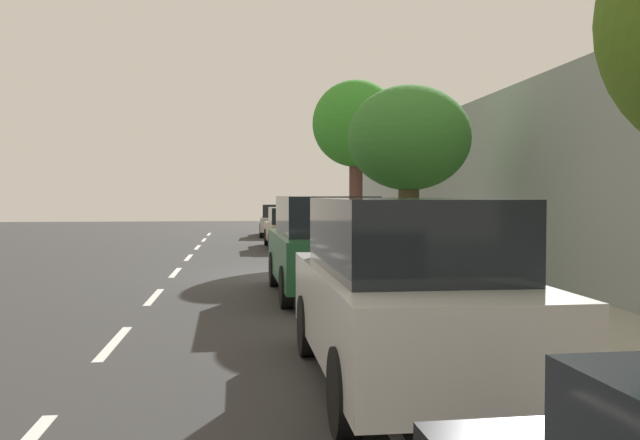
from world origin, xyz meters
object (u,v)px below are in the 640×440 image
parked_suv_green_mid (323,244)px  parked_sedan_silver_farthest (279,220)px  parked_suv_white_second (405,289)px  cyclist_with_backpack (331,230)px  fire_hydrant (363,249)px  street_tree_far_end (356,126)px  bicycle_at_curb (321,249)px  parked_sedan_tan_far (291,228)px  street_tree_mid_block (409,140)px

parked_suv_green_mid → parked_sedan_silver_farthest: 19.59m
parked_suv_white_second → cyclist_with_backpack: 12.73m
cyclist_with_backpack → fire_hydrant: cyclist_with_backpack is taller
parked_suv_white_second → parked_suv_green_mid: (-0.12, 6.54, 0.00)m
street_tree_far_end → parked_suv_green_mid: bearing=-103.4°
bicycle_at_curb → parked_sedan_tan_far: bearing=95.6°
parked_suv_green_mid → cyclist_with_backpack: 6.23m
parked_sedan_tan_far → parked_sedan_silver_farthest: size_ratio=1.00×
parked_suv_green_mid → cyclist_with_backpack: size_ratio=2.89×
fire_hydrant → parked_suv_white_second: bearing=-97.6°
street_tree_mid_block → fire_hydrant: size_ratio=5.15×
parked_suv_green_mid → parked_suv_white_second: bearing=-89.0°
cyclist_with_backpack → street_tree_mid_block: size_ratio=0.38×
parked_suv_green_mid → parked_sedan_silver_farthest: (0.08, 19.58, -0.27)m
street_tree_far_end → bicycle_at_curb: bearing=-122.5°
bicycle_at_curb → cyclist_with_backpack: bearing=-63.0°
cyclist_with_backpack → bicycle_at_curb: bearing=117.0°
bicycle_at_curb → parked_suv_green_mid: bearing=-96.0°
fire_hydrant → parked_suv_green_mid: bearing=-109.4°
parked_sedan_tan_far → street_tree_mid_block: 11.12m
cyclist_with_backpack → fire_hydrant: (0.67, -1.64, -0.44)m
bicycle_at_curb → parked_suv_white_second: bearing=-92.5°
parked_sedan_silver_farthest → bicycle_at_curb: (0.61, -12.98, -0.37)m
parked_suv_green_mid → cyclist_with_backpack: parked_suv_green_mid is taller
parked_sedan_silver_farthest → fire_hydrant: size_ratio=5.31×
parked_sedan_tan_far → street_tree_mid_block: bearing=-79.7°
parked_sedan_tan_far → cyclist_with_backpack: cyclist_with_backpack is taller
parked_sedan_tan_far → cyclist_with_backpack: 6.01m
parked_suv_white_second → parked_sedan_silver_farthest: (-0.03, 26.12, -0.27)m
parked_sedan_silver_farthest → bicycle_at_curb: size_ratio=2.71×
bicycle_at_curb → fire_hydrant: bearing=-66.7°
parked_suv_white_second → street_tree_far_end: (1.98, 15.34, 3.25)m
parked_sedan_silver_farthest → street_tree_mid_block: 18.42m
parked_sedan_silver_farthest → street_tree_far_end: bearing=-79.4°
parked_sedan_silver_farthest → cyclist_with_backpack: (0.84, -13.42, 0.24)m
bicycle_at_curb → street_tree_far_end: bearing=57.5°
bicycle_at_curb → fire_hydrant: size_ratio=1.96×
bicycle_at_curb → fire_hydrant: (0.89, -2.08, 0.18)m
parked_suv_green_mid → fire_hydrant: size_ratio=5.66×
parked_suv_green_mid → street_tree_mid_block: (2.09, 1.44, 2.20)m
parked_sedan_silver_farthest → street_tree_far_end: size_ratio=0.79×
cyclist_with_backpack → street_tree_mid_block: (1.17, -4.72, 2.23)m
parked_sedan_tan_far → bicycle_at_curb: 5.55m
parked_suv_white_second → parked_sedan_tan_far: (0.04, 18.66, -0.27)m
parked_sedan_silver_farthest → parked_sedan_tan_far: bearing=-89.5°
parked_sedan_silver_farthest → street_tree_far_end: street_tree_far_end is taller
parked_suv_green_mid → street_tree_far_end: bearing=76.6°
parked_sedan_silver_farthest → street_tree_mid_block: street_tree_mid_block is taller
parked_sedan_silver_farthest → fire_hydrant: bearing=-84.3°
parked_suv_white_second → street_tree_far_end: size_ratio=0.84×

